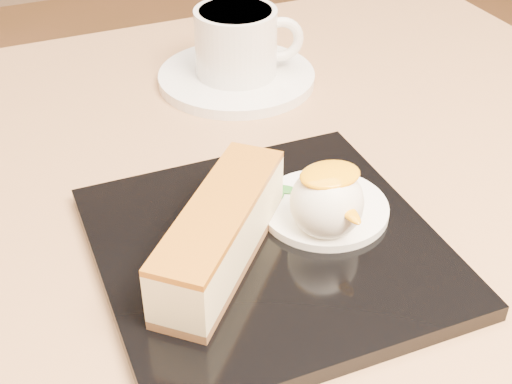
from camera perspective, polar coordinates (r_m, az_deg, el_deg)
name	(u,v)px	position (r m, az deg, el deg)	size (l,w,h in m)	color
table	(271,383)	(0.61, 1.24, -15.00)	(0.80, 0.80, 0.72)	black
dessert_plate	(268,249)	(0.48, 0.95, -4.59)	(0.22, 0.22, 0.01)	black
cheesecake	(220,233)	(0.45, -2.86, -3.32)	(0.12, 0.13, 0.05)	brown
cream_smear	(324,208)	(0.50, 5.48, -1.30)	(0.09, 0.09, 0.01)	white
ice_cream_scoop	(327,202)	(0.47, 5.69, -0.83)	(0.05, 0.05, 0.05)	white
mango_sauce	(330,175)	(0.46, 5.94, 1.37)	(0.04, 0.03, 0.01)	#FFA208
mint_sprig	(271,194)	(0.51, 1.25, -0.14)	(0.04, 0.03, 0.00)	#31822A
saucer	(237,77)	(0.69, -1.57, 9.15)	(0.15, 0.15, 0.01)	white
coffee_cup	(238,41)	(0.68, -1.45, 12.00)	(0.10, 0.08, 0.06)	white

